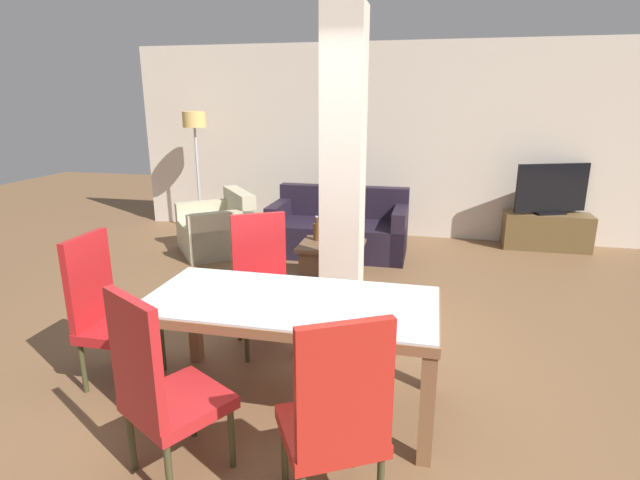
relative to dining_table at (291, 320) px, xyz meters
The scene contains 15 objects.
ground_plane 0.60m from the dining_table, ahead, with size 18.00×18.00×0.00m, color brown.
back_wall 4.51m from the dining_table, 90.02° to the left, with size 7.20×0.09×2.70m.
divider_pillar 1.71m from the dining_table, 88.07° to the left, with size 0.36×0.36×2.70m.
dining_table is the anchor object (origin of this frame).
dining_chair_near_left 0.92m from the dining_table, 120.10° to the right, with size 0.63×0.63×1.07m.
dining_chair_near_right 0.96m from the dining_table, 61.30° to the right, with size 0.62×0.62×1.07m.
dining_chair_head_left 1.33m from the dining_table, behind, with size 0.46×0.46×1.07m.
dining_chair_far_left 0.91m from the dining_table, 120.50° to the left, with size 0.63×0.63×1.07m.
sofa 3.40m from the dining_table, 95.37° to the left, with size 1.72×0.87×0.83m.
armchair 3.61m from the dining_table, 121.31° to the left, with size 1.22×1.23×0.79m.
coffee_table 2.29m from the dining_table, 94.91° to the left, with size 0.68×0.59×0.44m.
bottle 2.40m from the dining_table, 99.20° to the left, with size 0.08×0.08×0.27m.
tv_stand 4.80m from the dining_table, 60.51° to the left, with size 1.10×0.40×0.48m.
tv_screen 4.79m from the dining_table, 60.51° to the left, with size 0.94×0.42×0.66m.
floor_lamp 4.79m from the dining_table, 122.84° to the left, with size 0.33×0.33×1.77m.
Camera 1 is at (0.82, -2.79, 1.96)m, focal length 28.00 mm.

